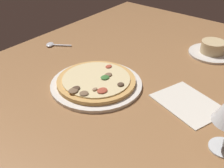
# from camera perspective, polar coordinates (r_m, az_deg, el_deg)

# --- Properties ---
(dining_table) EXTENTS (1.50, 1.10, 0.04)m
(dining_table) POSITION_cam_1_polar(r_m,az_deg,el_deg) (0.81, 3.37, -4.41)
(dining_table) COLOR #996B42
(dining_table) RESTS_ON ground
(pizza_main) EXTENTS (0.27, 0.27, 0.03)m
(pizza_main) POSITION_cam_1_polar(r_m,az_deg,el_deg) (0.85, -3.19, 0.29)
(pizza_main) COLOR silver
(pizza_main) RESTS_ON dining_table
(ramekin_on_saucer) EXTENTS (0.16, 0.16, 0.05)m
(ramekin_on_saucer) POSITION_cam_1_polar(r_m,az_deg,el_deg) (1.09, 19.36, 6.49)
(ramekin_on_saucer) COLOR silver
(ramekin_on_saucer) RESTS_ON dining_table
(paper_menu) EXTENTS (0.18, 0.21, 0.00)m
(paper_menu) POSITION_cam_1_polar(r_m,az_deg,el_deg) (0.81, 14.93, -3.75)
(paper_menu) COLOR silver
(paper_menu) RESTS_ON dining_table
(spoon) EXTENTS (0.07, 0.09, 0.01)m
(spoon) POSITION_cam_1_polar(r_m,az_deg,el_deg) (1.12, -11.71, 7.68)
(spoon) COLOR silver
(spoon) RESTS_ON dining_table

